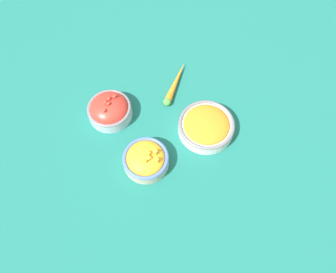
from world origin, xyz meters
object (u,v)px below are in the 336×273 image
bowl_cherry_tomatoes (110,109)px  bowl_carrots (206,126)px  bowl_squash (146,159)px  loose_carrot (175,84)px

bowl_cherry_tomatoes → bowl_carrots: bowl_cherry_tomatoes is taller
bowl_cherry_tomatoes → bowl_carrots: (0.20, 0.25, -0.00)m
bowl_squash → loose_carrot: size_ratio=0.90×
bowl_cherry_tomatoes → bowl_squash: bearing=6.4°
bowl_cherry_tomatoes → bowl_squash: bowl_cherry_tomatoes is taller
bowl_cherry_tomatoes → loose_carrot: bearing=89.2°
bowl_carrots → bowl_cherry_tomatoes: bearing=-129.4°
bowl_cherry_tomatoes → bowl_carrots: 0.32m
bowl_cherry_tomatoes → loose_carrot: 0.25m
bowl_cherry_tomatoes → loose_carrot: bowl_cherry_tomatoes is taller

